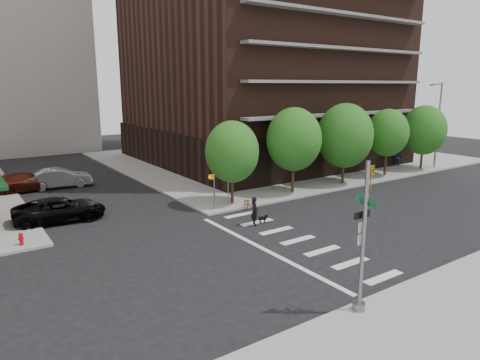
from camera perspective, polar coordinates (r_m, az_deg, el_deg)
The scene contains 19 objects.
ground at distance 23.65m, azimuth 2.21°, elevation -9.46°, with size 120.00×120.00×0.00m, color black.
sidewalk_ne at distance 53.80m, azimuth 4.92°, elevation 3.11°, with size 39.00×33.00×0.15m, color gray.
crosswalk at distance 24.94m, azimuth 6.34°, elevation -8.33°, with size 3.85×13.00×0.01m.
tree_a at distance 31.56m, azimuth -1.06°, elevation 3.78°, with size 4.00×4.00×5.90m.
tree_b at distance 35.11m, azimuth 7.20°, elevation 5.40°, with size 4.50×4.50×6.65m.
tree_c at distance 39.32m, azimuth 13.81°, elevation 5.75°, with size 5.00×5.00×6.80m.
tree_d at distance 43.96m, azimuth 19.09°, elevation 5.97°, with size 4.00×4.00×6.20m.
tree_e at distance 48.89m, azimuth 23.34°, elevation 6.12°, with size 4.50×4.50×6.35m.
traffic_signal at distance 17.29m, azimuth 16.07°, elevation -8.83°, with size 0.90×0.75×6.00m.
pedestrian_signal at distance 30.62m, azimuth -3.08°, elevation -0.69°, with size 2.18×0.67×2.60m.
fire_hydrant at distance 26.85m, azimuth -27.17°, elevation -6.91°, with size 0.24×0.24×0.73m.
streetlamp at distance 50.19m, azimuth 24.86°, elevation 7.33°, with size 2.14×0.22×9.00m.
parked_car_black at distance 30.75m, azimuth -22.90°, elevation -3.65°, with size 5.79×2.67×1.61m, color black.
parked_car_maroon at distance 40.61m, azimuth -26.64°, elevation -0.20°, with size 5.71×2.32×1.66m, color #3D140C.
parked_car_silver at distance 40.76m, azimuth -22.86°, elevation 0.25°, with size 5.28×1.84×1.74m, color #919498.
scooter at distance 30.82m, azimuth 1.34°, elevation -3.23°, with size 0.63×1.82×0.95m, color maroon.
dog_walker at distance 27.54m, azimuth 1.97°, elevation -4.16°, with size 0.45×0.69×1.88m, color black.
dog at distance 28.20m, azimuth 3.08°, elevation -5.09°, with size 0.61×0.29×0.51m.
pedestrian_far at distance 50.03m, azimuth 20.32°, elevation 2.83°, with size 0.71×0.91×1.87m, color navy.
Camera 1 is at (-13.08, -17.60, 8.86)m, focal length 32.00 mm.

